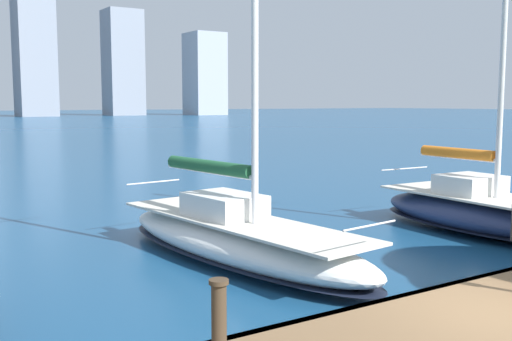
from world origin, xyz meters
name	(u,v)px	position (x,y,z in m)	size (l,w,h in m)	color
dock_pier	(494,312)	(0.00, -0.10, 0.54)	(28.00, 2.80, 0.60)	brown
sailboat_orange	(480,210)	(-6.92, -5.57, 0.64)	(3.00, 7.03, 11.06)	navy
sailboat_forest	(236,234)	(0.76, -6.61, 0.63)	(3.32, 8.96, 12.28)	white
mooring_post	(219,312)	(4.30, -1.10, 1.07)	(0.26, 0.26, 0.91)	#423323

